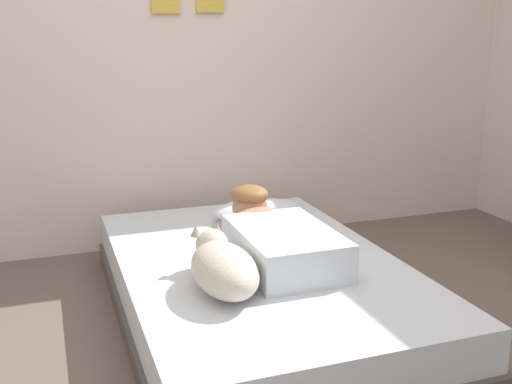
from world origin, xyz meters
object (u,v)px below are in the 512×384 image
at_px(dog, 223,266).
at_px(cell_phone, 217,277).
at_px(coffee_cup, 278,225).
at_px(person_lying, 274,235).
at_px(pillow, 257,210).
at_px(bed, 258,287).

bearing_deg(dog, cell_phone, 85.59).
bearing_deg(dog, coffee_cup, 51.74).
distance_m(person_lying, dog, 0.46).
height_order(pillow, person_lying, person_lying).
distance_m(bed, dog, 0.46).
bearing_deg(person_lying, dog, -139.21).
distance_m(dog, cell_phone, 0.16).
relative_size(dog, cell_phone, 4.11).
relative_size(pillow, dog, 0.90).
bearing_deg(bed, cell_phone, -146.61).
distance_m(bed, coffee_cup, 0.47).
relative_size(bed, cell_phone, 14.56).
xyz_separation_m(pillow, cell_phone, (-0.47, -0.78, -0.05)).
xyz_separation_m(person_lying, coffee_cup, (0.16, 0.34, -0.07)).
bearing_deg(cell_phone, pillow, 59.17).
xyz_separation_m(pillow, coffee_cup, (0.03, -0.26, -0.02)).
height_order(bed, coffee_cup, coffee_cup).
height_order(coffee_cup, cell_phone, coffee_cup).
xyz_separation_m(bed, dog, (-0.26, -0.29, 0.25)).
relative_size(person_lying, coffee_cup, 7.36).
bearing_deg(cell_phone, coffee_cup, 46.33).
bearing_deg(person_lying, pillow, 77.98).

